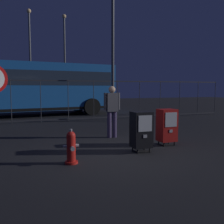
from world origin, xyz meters
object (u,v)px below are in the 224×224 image
object	(u,v)px
newspaper_box_secondary	(141,130)
street_light_far_left	(30,52)
street_light_near_right	(65,55)
newspaper_box_primary	(167,125)
fire_hydrant	(71,147)
pedestrian	(112,109)
street_light_near_left	(113,16)
bus_near	(23,86)

from	to	relation	value
newspaper_box_secondary	street_light_far_left	size ratio (longest dim) A/B	0.14
street_light_near_right	street_light_far_left	distance (m)	2.57
newspaper_box_primary	street_light_far_left	distance (m)	14.43
fire_hydrant	pedestrian	size ratio (longest dim) A/B	0.45
pedestrian	street_light_near_left	bearing A→B (deg)	68.74
fire_hydrant	street_light_near_right	distance (m)	15.28
newspaper_box_secondary	street_light_far_left	world-z (taller)	street_light_far_left
fire_hydrant	bus_near	distance (m)	10.04
newspaper_box_secondary	street_light_far_left	xyz separation A→B (m)	(-1.88, 14.07, 3.64)
street_light_near_right	street_light_far_left	world-z (taller)	street_light_far_left
pedestrian	fire_hydrant	bearing A→B (deg)	-127.73
fire_hydrant	pedestrian	distance (m)	3.03
newspaper_box_secondary	street_light_near_right	xyz separation A→B (m)	(0.68, 14.22, 3.60)
fire_hydrant	street_light_near_right	world-z (taller)	street_light_near_right
newspaper_box_primary	street_light_near_left	bearing A→B (deg)	85.56
fire_hydrant	newspaper_box_primary	world-z (taller)	newspaper_box_primary
fire_hydrant	newspaper_box_primary	xyz separation A→B (m)	(2.87, 0.77, 0.22)
newspaper_box_secondary	street_light_near_left	distance (m)	7.37
pedestrian	bus_near	distance (m)	8.02
newspaper_box_primary	fire_hydrant	bearing A→B (deg)	-165.02
street_light_far_left	newspaper_box_secondary	bearing A→B (deg)	-82.39
street_light_near_right	street_light_far_left	bearing A→B (deg)	-176.61
newspaper_box_secondary	street_light_near_right	world-z (taller)	street_light_near_right
fire_hydrant	pedestrian	xyz separation A→B (m)	(1.82, 2.35, 0.60)
pedestrian	street_light_far_left	world-z (taller)	street_light_far_left
fire_hydrant	pedestrian	world-z (taller)	pedestrian
street_light_near_left	street_light_near_right	bearing A→B (deg)	95.04
fire_hydrant	street_light_near_right	size ratio (longest dim) A/B	0.10
newspaper_box_secondary	street_light_near_left	size ratio (longest dim) A/B	0.12
newspaper_box_primary	street_light_near_left	distance (m)	6.92
newspaper_box_primary	pedestrian	bearing A→B (deg)	123.57
pedestrian	street_light_near_left	world-z (taller)	street_light_near_left
newspaper_box_secondary	bus_near	size ratio (longest dim) A/B	0.10
fire_hydrant	street_light_near_left	size ratio (longest dim) A/B	0.09
fire_hydrant	street_light_near_left	bearing A→B (deg)	61.77
street_light_near_left	street_light_near_right	xyz separation A→B (m)	(-0.75, 8.46, -0.78)
pedestrian	street_light_far_left	distance (m)	12.64
street_light_near_right	bus_near	bearing A→B (deg)	-124.76
fire_hydrant	street_light_far_left	world-z (taller)	street_light_far_left
street_light_far_left	bus_near	bearing A→B (deg)	-98.43
newspaper_box_secondary	pedestrian	distance (m)	2.03
fire_hydrant	street_light_far_left	size ratio (longest dim) A/B	0.10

